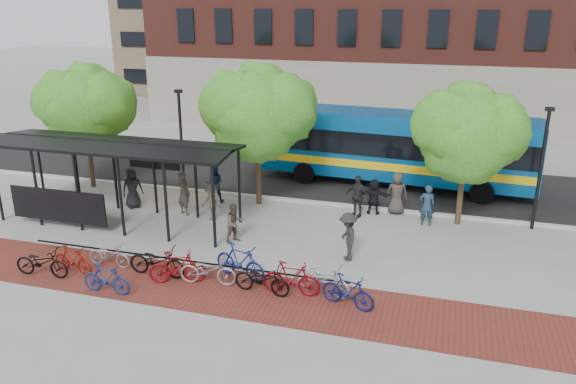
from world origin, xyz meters
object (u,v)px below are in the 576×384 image
(lamp_post_right, at_px, (541,166))
(pedestrian_3, at_px, (212,203))
(bus_shelter, at_px, (112,154))
(bike_10, at_px, (322,278))
(pedestrian_4, at_px, (357,196))
(pedestrian_8, at_px, (235,223))
(pedestrian_7, at_px, (427,205))
(pedestrian_5, at_px, (374,197))
(lamp_post_left, at_px, (181,139))
(bike_1, at_px, (73,260))
(bike_9, at_px, (291,278))
(bike_11, at_px, (348,291))
(bike_2, at_px, (109,255))
(bike_7, at_px, (240,262))
(pedestrian_0, at_px, (132,188))
(pedestrian_1, at_px, (184,193))
(tree_b, at_px, (260,109))
(bus, at_px, (396,144))
(pedestrian_6, at_px, (397,193))
(pedestrian_9, at_px, (348,237))
(bike_3, at_px, (106,279))
(bike_5, at_px, (177,267))
(tree_a, at_px, (86,104))
(tree_c, at_px, (469,131))
(bike_0, at_px, (42,262))
(pedestrian_2, at_px, (214,183))
(bike_6, at_px, (208,270))
(bike_4, at_px, (157,261))

(lamp_post_right, xyz_separation_m, pedestrian_3, (-13.25, -2.89, -1.95))
(bus_shelter, height_order, bike_10, bus_shelter)
(bus_shelter, distance_m, pedestrian_4, 10.61)
(pedestrian_8, bearing_deg, bike_10, -90.07)
(pedestrian_3, relative_size, pedestrian_7, 0.90)
(pedestrian_3, bearing_deg, pedestrian_5, 34.60)
(lamp_post_left, relative_size, pedestrian_4, 2.73)
(bike_1, distance_m, bike_9, 7.79)
(bus_shelter, bearing_deg, bike_11, -21.72)
(bike_2, height_order, pedestrian_5, pedestrian_5)
(bus_shelter, relative_size, bike_7, 5.06)
(bus_shelter, height_order, bike_9, bus_shelter)
(pedestrian_0, relative_size, pedestrian_1, 0.96)
(tree_b, height_order, pedestrian_5, tree_b)
(bike_2, bearing_deg, bus_shelter, 29.89)
(bus, relative_size, pedestrian_6, 7.27)
(bike_1, distance_m, bike_7, 5.91)
(bus_shelter, bearing_deg, pedestrian_9, -5.70)
(bike_3, height_order, bike_10, bike_10)
(bike_9, distance_m, pedestrian_3, 7.33)
(pedestrian_5, bearing_deg, bike_5, 55.56)
(pedestrian_0, distance_m, pedestrian_9, 10.82)
(pedestrian_0, height_order, pedestrian_9, pedestrian_0)
(tree_a, relative_size, bike_11, 3.43)
(pedestrian_4, bearing_deg, bus, 98.69)
(tree_b, bearing_deg, tree_c, -0.00)
(bike_2, height_order, bike_9, bike_9)
(bike_9, bearing_deg, pedestrian_7, -29.80)
(bike_0, distance_m, bike_11, 10.55)
(pedestrian_2, bearing_deg, bike_6, 89.87)
(bike_0, height_order, bike_5, bike_5)
(tree_a, height_order, pedestrian_0, tree_a)
(pedestrian_1, relative_size, pedestrian_2, 1.09)
(bike_4, xyz_separation_m, pedestrian_3, (-0.28, 5.32, 0.25))
(pedestrian_3, relative_size, pedestrian_9, 0.88)
(lamp_post_right, bearing_deg, bike_2, -151.80)
(pedestrian_5, distance_m, pedestrian_6, 1.03)
(tree_c, distance_m, pedestrian_5, 4.96)
(tree_c, distance_m, pedestrian_8, 10.18)
(pedestrian_8, bearing_deg, tree_b, 41.63)
(bike_7, distance_m, bike_9, 2.06)
(pedestrian_1, distance_m, pedestrian_3, 1.54)
(tree_b, relative_size, bike_2, 3.88)
(bike_7, distance_m, pedestrian_2, 7.98)
(tree_a, xyz_separation_m, bike_0, (4.15, -9.12, -3.71))
(bike_11, bearing_deg, pedestrian_9, 27.22)
(tree_b, bearing_deg, pedestrian_1, -141.02)
(bike_6, bearing_deg, tree_c, -52.12)
(bike_7, bearing_deg, tree_a, 73.95)
(pedestrian_9, bearing_deg, pedestrian_3, -133.48)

